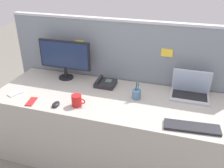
{
  "coord_description": "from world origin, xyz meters",
  "views": [
    {
      "loc": [
        0.62,
        -1.97,
        1.92
      ],
      "look_at": [
        0.0,
        0.05,
        0.84
      ],
      "focal_mm": 39.87,
      "sensor_mm": 36.0,
      "label": 1
    }
  ],
  "objects_px": {
    "cell_phone_silver_slab": "(16,93)",
    "computer_mouse_right_hand": "(56,104)",
    "pen_cup": "(136,94)",
    "desk_phone": "(105,83)",
    "keyboard_main": "(192,127)",
    "desktop_monitor": "(65,56)",
    "laptop": "(190,90)",
    "coffee_mug": "(77,100)",
    "cell_phone_red_case": "(31,102)"
  },
  "relations": [
    {
      "from": "cell_phone_silver_slab",
      "to": "computer_mouse_right_hand",
      "type": "bearing_deg",
      "value": 14.74
    },
    {
      "from": "computer_mouse_right_hand",
      "to": "pen_cup",
      "type": "bearing_deg",
      "value": 25.16
    },
    {
      "from": "desk_phone",
      "to": "keyboard_main",
      "type": "xyz_separation_m",
      "value": [
        0.89,
        -0.5,
        -0.02
      ]
    },
    {
      "from": "keyboard_main",
      "to": "cell_phone_silver_slab",
      "type": "bearing_deg",
      "value": 172.71
    },
    {
      "from": "desktop_monitor",
      "to": "cell_phone_silver_slab",
      "type": "height_order",
      "value": "desktop_monitor"
    },
    {
      "from": "desktop_monitor",
      "to": "laptop",
      "type": "bearing_deg",
      "value": -0.85
    },
    {
      "from": "coffee_mug",
      "to": "pen_cup",
      "type": "bearing_deg",
      "value": 30.21
    },
    {
      "from": "keyboard_main",
      "to": "cell_phone_silver_slab",
      "type": "distance_m",
      "value": 1.67
    },
    {
      "from": "desk_phone",
      "to": "computer_mouse_right_hand",
      "type": "height_order",
      "value": "desk_phone"
    },
    {
      "from": "laptop",
      "to": "keyboard_main",
      "type": "distance_m",
      "value": 0.53
    },
    {
      "from": "coffee_mug",
      "to": "laptop",
      "type": "bearing_deg",
      "value": 26.5
    },
    {
      "from": "computer_mouse_right_hand",
      "to": "coffee_mug",
      "type": "height_order",
      "value": "coffee_mug"
    },
    {
      "from": "desktop_monitor",
      "to": "cell_phone_red_case",
      "type": "distance_m",
      "value": 0.63
    },
    {
      "from": "cell_phone_red_case",
      "to": "desktop_monitor",
      "type": "bearing_deg",
      "value": 71.94
    },
    {
      "from": "keyboard_main",
      "to": "cell_phone_red_case",
      "type": "height_order",
      "value": "keyboard_main"
    },
    {
      "from": "computer_mouse_right_hand",
      "to": "cell_phone_red_case",
      "type": "xyz_separation_m",
      "value": [
        -0.25,
        -0.01,
        -0.01
      ]
    },
    {
      "from": "cell_phone_silver_slab",
      "to": "coffee_mug",
      "type": "height_order",
      "value": "coffee_mug"
    },
    {
      "from": "desktop_monitor",
      "to": "desk_phone",
      "type": "xyz_separation_m",
      "value": [
        0.47,
        -0.05,
        -0.22
      ]
    },
    {
      "from": "computer_mouse_right_hand",
      "to": "cell_phone_silver_slab",
      "type": "height_order",
      "value": "computer_mouse_right_hand"
    },
    {
      "from": "desktop_monitor",
      "to": "desk_phone",
      "type": "relative_size",
      "value": 2.84
    },
    {
      "from": "desk_phone",
      "to": "desktop_monitor",
      "type": "bearing_deg",
      "value": 173.78
    },
    {
      "from": "keyboard_main",
      "to": "desk_phone",
      "type": "bearing_deg",
      "value": 145.79
    },
    {
      "from": "desk_phone",
      "to": "pen_cup",
      "type": "bearing_deg",
      "value": -24.35
    },
    {
      "from": "desk_phone",
      "to": "coffee_mug",
      "type": "height_order",
      "value": "coffee_mug"
    },
    {
      "from": "cell_phone_red_case",
      "to": "desk_phone",
      "type": "bearing_deg",
      "value": 33.13
    },
    {
      "from": "coffee_mug",
      "to": "computer_mouse_right_hand",
      "type": "bearing_deg",
      "value": -161.21
    },
    {
      "from": "desktop_monitor",
      "to": "coffee_mug",
      "type": "height_order",
      "value": "desktop_monitor"
    },
    {
      "from": "pen_cup",
      "to": "cell_phone_silver_slab",
      "type": "xyz_separation_m",
      "value": [
        -1.15,
        -0.26,
        -0.04
      ]
    },
    {
      "from": "desk_phone",
      "to": "keyboard_main",
      "type": "bearing_deg",
      "value": -29.24
    },
    {
      "from": "cell_phone_red_case",
      "to": "pen_cup",
      "type": "bearing_deg",
      "value": 10.49
    },
    {
      "from": "cell_phone_red_case",
      "to": "coffee_mug",
      "type": "bearing_deg",
      "value": -1.34
    },
    {
      "from": "desk_phone",
      "to": "cell_phone_silver_slab",
      "type": "distance_m",
      "value": 0.89
    },
    {
      "from": "laptop",
      "to": "cell_phone_red_case",
      "type": "bearing_deg",
      "value": -158.46
    },
    {
      "from": "laptop",
      "to": "cell_phone_red_case",
      "type": "relative_size",
      "value": 2.38
    },
    {
      "from": "desktop_monitor",
      "to": "coffee_mug",
      "type": "bearing_deg",
      "value": -54.65
    },
    {
      "from": "keyboard_main",
      "to": "cell_phone_red_case",
      "type": "relative_size",
      "value": 2.85
    },
    {
      "from": "pen_cup",
      "to": "cell_phone_silver_slab",
      "type": "height_order",
      "value": "pen_cup"
    },
    {
      "from": "laptop",
      "to": "cell_phone_red_case",
      "type": "height_order",
      "value": "laptop"
    },
    {
      "from": "laptop",
      "to": "pen_cup",
      "type": "relative_size",
      "value": 1.98
    },
    {
      "from": "pen_cup",
      "to": "keyboard_main",
      "type": "bearing_deg",
      "value": -32.51
    },
    {
      "from": "desk_phone",
      "to": "cell_phone_red_case",
      "type": "xyz_separation_m",
      "value": [
        -0.54,
        -0.52,
        -0.02
      ]
    },
    {
      "from": "desktop_monitor",
      "to": "desk_phone",
      "type": "height_order",
      "value": "desktop_monitor"
    },
    {
      "from": "desktop_monitor",
      "to": "pen_cup",
      "type": "height_order",
      "value": "desktop_monitor"
    },
    {
      "from": "desktop_monitor",
      "to": "cell_phone_red_case",
      "type": "height_order",
      "value": "desktop_monitor"
    },
    {
      "from": "coffee_mug",
      "to": "keyboard_main",
      "type": "bearing_deg",
      "value": -2.59
    },
    {
      "from": "desktop_monitor",
      "to": "desk_phone",
      "type": "distance_m",
      "value": 0.52
    },
    {
      "from": "laptop",
      "to": "desk_phone",
      "type": "xyz_separation_m",
      "value": [
        -0.85,
        -0.03,
        -0.04
      ]
    },
    {
      "from": "desk_phone",
      "to": "pen_cup",
      "type": "height_order",
      "value": "pen_cup"
    },
    {
      "from": "laptop",
      "to": "pen_cup",
      "type": "bearing_deg",
      "value": -157.48
    },
    {
      "from": "laptop",
      "to": "coffee_mug",
      "type": "relative_size",
      "value": 2.78
    }
  ]
}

